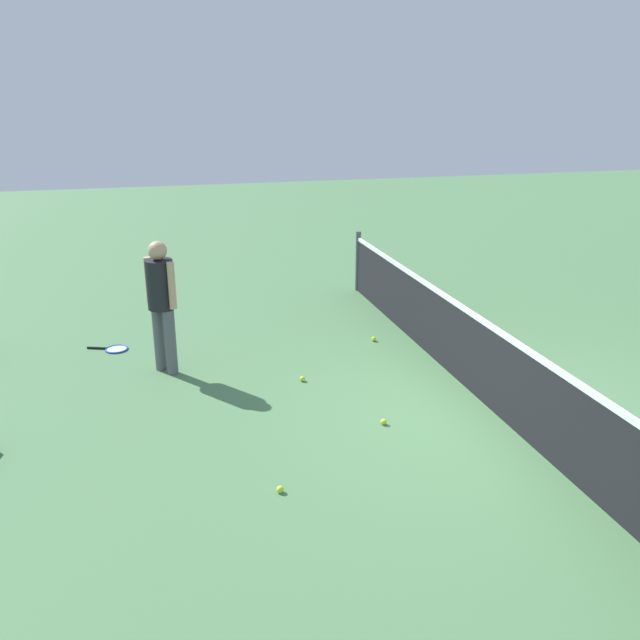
{
  "coord_description": "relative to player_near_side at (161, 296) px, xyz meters",
  "views": [
    {
      "loc": [
        5.93,
        -3.62,
        3.42
      ],
      "look_at": [
        -1.07,
        -1.75,
        0.9
      ],
      "focal_mm": 37.22,
      "sensor_mm": 36.0,
      "label": 1
    }
  ],
  "objects": [
    {
      "name": "ground_plane",
      "position": [
        2.15,
        3.5,
        -1.01
      ],
      "size": [
        40.0,
        40.0,
        0.0
      ],
      "primitive_type": "plane",
      "color": "#4C7A4C"
    },
    {
      "name": "court_net",
      "position": [
        2.15,
        3.5,
        -0.51
      ],
      "size": [
        10.09,
        0.09,
        1.07
      ],
      "color": "#4C4C51",
      "rests_on": "ground_plane"
    },
    {
      "name": "player_near_side",
      "position": [
        0.0,
        0.0,
        0.0
      ],
      "size": [
        0.48,
        0.48,
        1.7
      ],
      "color": "#595960",
      "rests_on": "ground_plane"
    },
    {
      "name": "tennis_racket_near_player",
      "position": [
        -0.94,
        -0.67,
        -1.0
      ],
      "size": [
        0.41,
        0.61,
        0.03
      ],
      "color": "blue",
      "rests_on": "ground_plane"
    },
    {
      "name": "tennis_ball_near_player",
      "position": [
        0.75,
        1.61,
        -0.98
      ],
      "size": [
        0.07,
        0.07,
        0.07
      ],
      "primitive_type": "sphere",
      "color": "#C6E033",
      "rests_on": "ground_plane"
    },
    {
      "name": "tennis_ball_by_net",
      "position": [
        2.08,
        2.19,
        -0.98
      ],
      "size": [
        0.07,
        0.07,
        0.07
      ],
      "primitive_type": "sphere",
      "color": "#C6E033",
      "rests_on": "ground_plane"
    },
    {
      "name": "tennis_ball_baseline",
      "position": [
        3.05,
        0.85,
        -0.98
      ],
      "size": [
        0.07,
        0.07,
        0.07
      ],
      "primitive_type": "sphere",
      "color": "#C6E033",
      "rests_on": "ground_plane"
    },
    {
      "name": "tennis_ball_stray_right",
      "position": [
        -0.34,
        2.93,
        -0.98
      ],
      "size": [
        0.07,
        0.07,
        0.07
      ],
      "primitive_type": "sphere",
      "color": "#C6E033",
      "rests_on": "ground_plane"
    }
  ]
}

